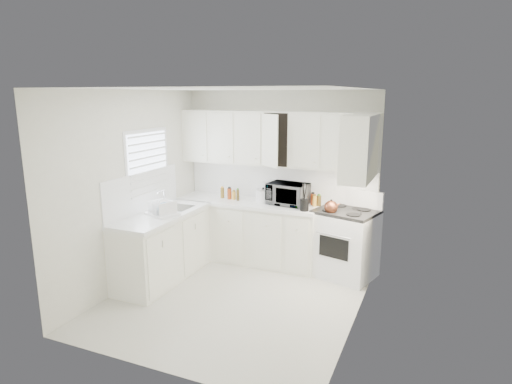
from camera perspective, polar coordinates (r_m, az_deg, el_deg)
The scene contains 32 objects.
floor at distance 5.70m, azimuth -2.84°, elevation -13.81°, with size 3.20×3.20×0.00m, color silver.
ceiling at distance 5.10m, azimuth -3.16°, elevation 13.31°, with size 3.20×3.20×0.00m, color white.
wall_back at distance 6.69m, azimuth 3.02°, elevation 1.98°, with size 3.00×3.00×0.00m, color white.
wall_front at distance 3.93m, azimuth -13.31°, elevation -6.09°, with size 3.00×3.00×0.00m, color white.
wall_left at distance 6.05m, azimuth -15.88°, elevation 0.34°, with size 3.20×3.20×0.00m, color white.
wall_right at distance 4.81m, azimuth 13.32°, elevation -2.65°, with size 3.20×3.20×0.00m, color white.
window_blinds at distance 6.26m, azimuth -13.88°, elevation 3.20°, with size 0.06×0.96×1.06m, color white, non-canonical shape.
lower_cabinets_back at distance 6.78m, azimuth -1.05°, elevation -5.29°, with size 2.22×0.60×0.90m, color white, non-canonical shape.
lower_cabinets_left at distance 6.25m, azimuth -12.09°, elevation -7.15°, with size 0.60×1.60×0.90m, color white, non-canonical shape.
countertop_back at distance 6.64m, azimuth -1.10°, elevation -1.41°, with size 2.24×0.64×0.05m, color white.
countertop_left at distance 6.11m, azimuth -12.22°, elevation -2.96°, with size 0.64×1.62×0.05m, color white.
backsplash_back at distance 6.70m, azimuth 2.98°, elevation 1.33°, with size 2.98×0.02×0.55m, color white.
backsplash_left at distance 6.21m, azimuth -14.61°, elevation 0.03°, with size 0.02×1.60×0.55m, color white.
upper_cabinets_back at distance 6.51m, azimuth 2.54°, elevation 3.46°, with size 3.00×0.33×0.80m, color white, non-canonical shape.
upper_cabinets_right at distance 5.58m, azimuth 13.23°, elevation 1.57°, with size 0.33×0.90×0.80m, color white, non-canonical shape.
sink at distance 6.35m, azimuth -10.47°, elevation -0.93°, with size 0.42×0.38×0.30m, color gray, non-canonical shape.
stove at distance 6.27m, azimuth 11.59°, elevation -5.46°, with size 0.80×0.66×1.24m, color white, non-canonical shape.
tea_kettle at distance 6.03m, azimuth 9.79°, elevation -1.84°, with size 0.23×0.20×0.21m, color maroon, non-canonical shape.
frying_pan at distance 6.29m, azimuth 13.63°, elevation -2.19°, with size 0.27×0.45×0.04m, color black, non-canonical shape.
microwave at distance 6.42m, azimuth 4.19°, elevation 0.06°, with size 0.57×0.32×0.39m, color gray.
rice_cooker at distance 6.55m, azimuth 0.94°, elevation -0.36°, with size 0.22×0.22×0.22m, color white, non-canonical shape.
paper_towel at distance 6.73m, azimuth 1.15°, elevation 0.19°, with size 0.12×0.12×0.27m, color white.
utensil_crock at distance 6.08m, azimuth 6.36°, elevation -0.64°, with size 0.13×0.13×0.40m, color black, non-canonical shape.
dish_rack at distance 5.98m, azimuth -12.18°, elevation -1.92°, with size 0.41×0.31×0.23m, color white, non-canonical shape.
spice_left_0 at distance 6.92m, azimuth -4.14°, elevation -0.08°, with size 0.06×0.06×0.13m, color olive.
spice_left_1 at distance 6.81m, azimuth -3.93°, elevation -0.29°, with size 0.06×0.06×0.13m, color #377025.
spice_left_2 at distance 6.86m, azimuth -3.03°, elevation -0.19°, with size 0.06×0.06×0.13m, color #A83E16.
spice_left_3 at distance 6.75m, azimuth -2.79°, elevation -0.41°, with size 0.06×0.06×0.13m, color gold.
spice_left_4 at distance 6.79m, azimuth -1.89°, elevation -0.30°, with size 0.06×0.06×0.13m, color #4E3B16.
sauce_right_0 at distance 6.44m, azimuth 7.41°, elevation -0.85°, with size 0.06×0.06×0.19m, color #A83E16.
sauce_right_1 at distance 6.37m, azimuth 7.74°, elevation -1.01°, with size 0.06×0.06×0.19m, color gold.
sauce_right_2 at distance 6.42m, azimuth 8.36°, elevation -0.94°, with size 0.06×0.06×0.19m, color #4E3B16.
Camera 1 is at (2.25, -4.58, 2.55)m, focal length 30.59 mm.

